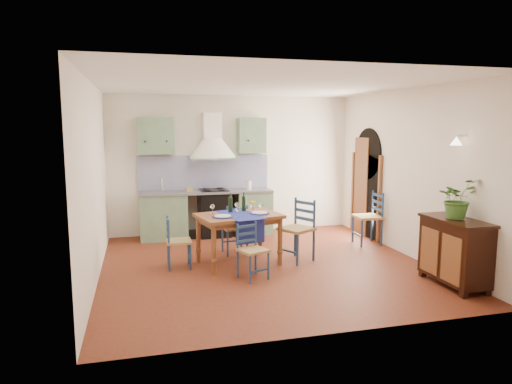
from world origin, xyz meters
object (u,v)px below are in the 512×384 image
(sideboard, at_px, (454,249))
(potted_plant, at_px, (457,199))
(dining_table, at_px, (239,220))
(chair_near, at_px, (252,250))

(sideboard, bearing_deg, potted_plant, 67.60)
(dining_table, height_order, potted_plant, potted_plant)
(dining_table, distance_m, sideboard, 3.16)
(chair_near, relative_size, sideboard, 0.76)
(sideboard, relative_size, potted_plant, 1.91)
(dining_table, xyz_separation_m, potted_plant, (2.65, -1.70, 0.50))
(chair_near, distance_m, sideboard, 2.79)
(potted_plant, bearing_deg, chair_near, 159.65)
(dining_table, relative_size, potted_plant, 2.55)
(chair_near, height_order, sideboard, sideboard)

